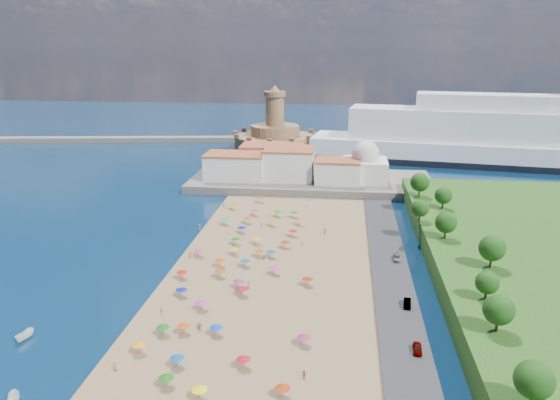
# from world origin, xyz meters

# --- Properties ---
(ground) EXTENTS (700.00, 700.00, 0.00)m
(ground) POSITION_xyz_m (0.00, 0.00, 0.00)
(ground) COLOR #071938
(ground) RESTS_ON ground
(terrace) EXTENTS (90.00, 36.00, 3.00)m
(terrace) POSITION_xyz_m (10.00, 73.00, 1.50)
(terrace) COLOR #59544C
(terrace) RESTS_ON ground
(jetty) EXTENTS (18.00, 70.00, 2.40)m
(jetty) POSITION_xyz_m (-12.00, 108.00, 1.20)
(jetty) COLOR #59544C
(jetty) RESTS_ON ground
(breakwater) EXTENTS (199.03, 34.77, 2.60)m
(breakwater) POSITION_xyz_m (-110.00, 153.00, 1.30)
(breakwater) COLOR #59544C
(breakwater) RESTS_ON ground
(waterfront_buildings) EXTENTS (57.00, 29.00, 11.00)m
(waterfront_buildings) POSITION_xyz_m (-3.05, 73.64, 7.88)
(waterfront_buildings) COLOR silver
(waterfront_buildings) RESTS_ON terrace
(domed_building) EXTENTS (16.00, 16.00, 15.00)m
(domed_building) POSITION_xyz_m (30.00, 71.00, 8.97)
(domed_building) COLOR silver
(domed_building) RESTS_ON terrace
(fortress) EXTENTS (40.00, 40.00, 32.40)m
(fortress) POSITION_xyz_m (-12.00, 138.00, 6.68)
(fortress) COLOR #98714C
(fortress) RESTS_ON ground
(cruise_ship) EXTENTS (174.74, 50.89, 37.81)m
(cruise_ship) POSITION_xyz_m (93.31, 117.63, 11.20)
(cruise_ship) COLOR black
(cruise_ship) RESTS_ON ground
(beach_parasols) EXTENTS (32.37, 114.41, 2.20)m
(beach_parasols) POSITION_xyz_m (-1.15, -9.49, 2.15)
(beach_parasols) COLOR gray
(beach_parasols) RESTS_ON beach
(beachgoers) EXTENTS (37.06, 94.84, 1.87)m
(beachgoers) POSITION_xyz_m (-0.11, -2.39, 1.12)
(beachgoers) COLOR tan
(beachgoers) RESTS_ON beach
(moored_boats) EXTENTS (11.93, 22.57, 1.70)m
(moored_boats) POSITION_xyz_m (-30.16, -53.71, 0.84)
(moored_boats) COLOR white
(moored_boats) RESTS_ON ground
(parked_cars) EXTENTS (2.06, 46.07, 1.36)m
(parked_cars) POSITION_xyz_m (36.00, -19.70, 1.36)
(parked_cars) COLOR gray
(parked_cars) RESTS_ON promenade
(hillside_trees) EXTENTS (16.42, 108.24, 7.53)m
(hillside_trees) POSITION_xyz_m (48.57, -5.30, 10.11)
(hillside_trees) COLOR #382314
(hillside_trees) RESTS_ON hillside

